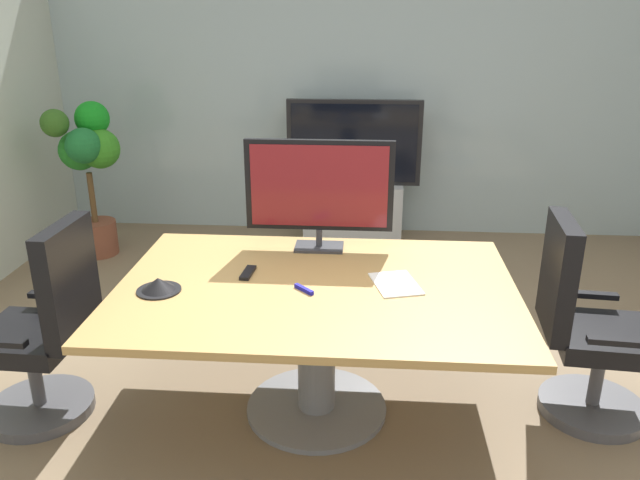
{
  "coord_description": "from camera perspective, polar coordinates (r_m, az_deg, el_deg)",
  "views": [
    {
      "loc": [
        0.09,
        -3.04,
        2.08
      ],
      "look_at": [
        -0.15,
        0.09,
        0.9
      ],
      "focal_mm": 35.21,
      "sensor_mm": 36.0,
      "label": 1
    }
  ],
  "objects": [
    {
      "name": "ground_plane",
      "position": [
        3.69,
        2.23,
        -13.82
      ],
      "size": [
        6.76,
        6.76,
        0.0
      ],
      "primitive_type": "plane",
      "color": "#7A664C"
    },
    {
      "name": "wall_back_glass_partition",
      "position": [
        5.96,
        3.52,
        13.52
      ],
      "size": [
        5.75,
        0.1,
        2.7
      ],
      "primitive_type": "cube",
      "color": "#9EB2B7",
      "rests_on": "ground"
    },
    {
      "name": "conference_table",
      "position": [
        3.26,
        -0.33,
        -6.77
      ],
      "size": [
        2.02,
        1.38,
        0.75
      ],
      "color": "#B2894C",
      "rests_on": "ground"
    },
    {
      "name": "office_chair_left",
      "position": [
        3.59,
        -23.66,
        -8.25
      ],
      "size": [
        0.6,
        0.58,
        1.09
      ],
      "rotation": [
        0.0,
        0.0,
        -1.6
      ],
      "color": "#4C4C51",
      "rests_on": "ground"
    },
    {
      "name": "office_chair_right",
      "position": [
        3.59,
        22.9,
        -8.09
      ],
      "size": [
        0.61,
        0.59,
        1.09
      ],
      "rotation": [
        0.0,
        0.0,
        1.49
      ],
      "color": "#4C4C51",
      "rests_on": "ground"
    },
    {
      "name": "tv_monitor",
      "position": [
        3.55,
        -0.07,
        4.7
      ],
      "size": [
        0.84,
        0.18,
        0.64
      ],
      "color": "#333338",
      "rests_on": "conference_table"
    },
    {
      "name": "wall_display_unit",
      "position": [
        5.8,
        3.02,
        4.14
      ],
      "size": [
        1.2,
        0.36,
        1.31
      ],
      "color": "#B7BABC",
      "rests_on": "ground"
    },
    {
      "name": "potted_plant",
      "position": [
        5.71,
        -20.32,
        6.69
      ],
      "size": [
        0.57,
        0.5,
        1.33
      ],
      "color": "brown",
      "rests_on": "ground"
    },
    {
      "name": "conference_phone",
      "position": [
        3.21,
        -14.48,
        -4.01
      ],
      "size": [
        0.22,
        0.22,
        0.07
      ],
      "color": "black",
      "rests_on": "conference_table"
    },
    {
      "name": "remote_control",
      "position": [
        3.32,
        -6.57,
        -2.97
      ],
      "size": [
        0.06,
        0.17,
        0.02
      ],
      "primitive_type": "cube",
      "rotation": [
        0.0,
        0.0,
        -0.08
      ],
      "color": "black",
      "rests_on": "conference_table"
    },
    {
      "name": "whiteboard_marker",
      "position": [
        3.11,
        -1.47,
        -4.5
      ],
      "size": [
        0.11,
        0.11,
        0.02
      ],
      "primitive_type": "cube",
      "rotation": [
        0.0,
        0.0,
        -0.79
      ],
      "color": "#1919A5",
      "rests_on": "conference_table"
    },
    {
      "name": "paper_notepad",
      "position": [
        3.21,
        6.88,
        -3.97
      ],
      "size": [
        0.28,
        0.34,
        0.01
      ],
      "primitive_type": "cube",
      "rotation": [
        0.0,
        0.0,
        0.27
      ],
      "color": "white",
      "rests_on": "conference_table"
    }
  ]
}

